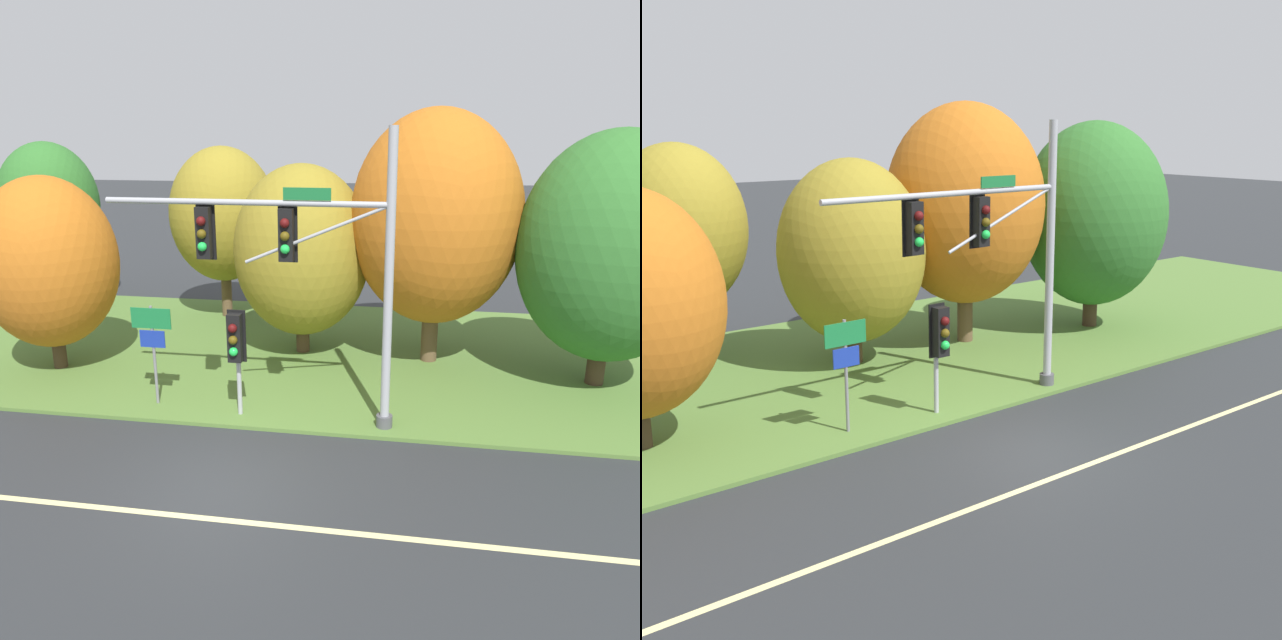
% 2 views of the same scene
% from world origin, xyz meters
% --- Properties ---
extents(ground_plane, '(160.00, 160.00, 0.00)m').
position_xyz_m(ground_plane, '(0.00, 0.00, 0.00)').
color(ground_plane, '#282B2D').
extents(lane_stripe, '(36.00, 0.16, 0.01)m').
position_xyz_m(lane_stripe, '(0.00, -1.20, 0.00)').
color(lane_stripe, beige).
rests_on(lane_stripe, ground).
extents(grass_verge, '(48.00, 11.50, 0.10)m').
position_xyz_m(grass_verge, '(0.00, 8.25, 0.05)').
color(grass_verge, '#517533').
rests_on(grass_verge, ground).
extents(traffic_signal_mast, '(6.99, 0.49, 7.13)m').
position_xyz_m(traffic_signal_mast, '(1.35, 3.06, 4.24)').
color(traffic_signal_mast, '#9EA0A5').
rests_on(traffic_signal_mast, grass_verge).
extents(pedestrian_signal_near_kerb, '(0.46, 0.55, 2.80)m').
position_xyz_m(pedestrian_signal_near_kerb, '(-0.50, 3.02, 2.09)').
color(pedestrian_signal_near_kerb, '#9EA0A5').
rests_on(pedestrian_signal_near_kerb, grass_verge).
extents(route_sign_post, '(1.08, 0.08, 2.70)m').
position_xyz_m(route_sign_post, '(-2.88, 3.45, 1.96)').
color(route_sign_post, slate).
rests_on(route_sign_post, grass_verge).
extents(tree_behind_signpost, '(4.05, 4.05, 6.51)m').
position_xyz_m(tree_behind_signpost, '(-3.59, 11.85, 4.06)').
color(tree_behind_signpost, brown).
rests_on(tree_behind_signpost, grass_verge).
extents(tree_mid_verge, '(4.35, 4.35, 6.08)m').
position_xyz_m(tree_mid_verge, '(0.17, 8.20, 3.46)').
color(tree_mid_verge, '#4C3823').
rests_on(tree_mid_verge, grass_verge).
extents(tree_tall_centre, '(5.11, 5.11, 7.70)m').
position_xyz_m(tree_tall_centre, '(4.28, 8.03, 4.59)').
color(tree_tall_centre, brown).
rests_on(tree_tall_centre, grass_verge).
extents(tree_right_far, '(5.06, 5.06, 7.12)m').
position_xyz_m(tree_right_far, '(9.03, 6.85, 4.05)').
color(tree_right_far, '#423021').
rests_on(tree_right_far, grass_verge).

